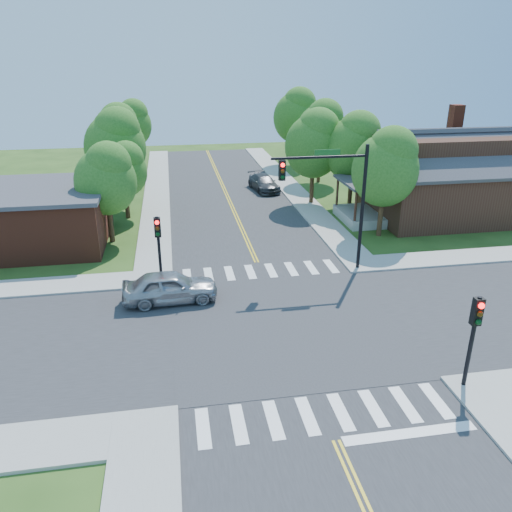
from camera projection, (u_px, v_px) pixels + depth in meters
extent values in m
plane|color=#294816|center=(285.00, 326.00, 22.98)|extent=(100.00, 100.00, 0.00)
cube|color=#2D2D30|center=(285.00, 325.00, 22.97)|extent=(10.00, 90.00, 0.04)
cube|color=#2D2D30|center=(285.00, 325.00, 22.97)|extent=(90.00, 10.00, 0.04)
cube|color=#2D2D30|center=(285.00, 326.00, 22.98)|extent=(10.20, 10.20, 0.06)
cube|color=#9E9B93|center=(289.00, 186.00, 46.72)|extent=(2.20, 40.00, 0.14)
cube|color=#9E9B93|center=(157.00, 192.00, 44.81)|extent=(2.20, 40.00, 0.14)
cube|color=white|center=(187.00, 276.00, 27.96)|extent=(0.45, 2.00, 0.01)
cube|color=white|center=(208.00, 275.00, 28.15)|extent=(0.45, 2.00, 0.01)
cube|color=white|center=(230.00, 273.00, 28.34)|extent=(0.45, 2.00, 0.01)
cube|color=white|center=(250.00, 272.00, 28.53)|extent=(0.45, 2.00, 0.01)
cube|color=white|center=(271.00, 270.00, 28.71)|extent=(0.45, 2.00, 0.01)
cube|color=white|center=(291.00, 269.00, 28.90)|extent=(0.45, 2.00, 0.01)
cube|color=white|center=(311.00, 267.00, 29.09)|extent=(0.45, 2.00, 0.01)
cube|color=white|center=(331.00, 266.00, 29.28)|extent=(0.45, 2.00, 0.01)
cube|color=white|center=(203.00, 428.00, 16.65)|extent=(0.45, 2.00, 0.01)
cube|color=white|center=(239.00, 424.00, 16.83)|extent=(0.45, 2.00, 0.01)
cube|color=white|center=(273.00, 420.00, 17.02)|extent=(0.45, 2.00, 0.01)
cube|color=white|center=(307.00, 416.00, 17.21)|extent=(0.45, 2.00, 0.01)
cube|color=white|center=(341.00, 412.00, 17.40)|extent=(0.45, 2.00, 0.01)
cube|color=white|center=(373.00, 408.00, 17.59)|extent=(0.45, 2.00, 0.01)
cube|color=white|center=(405.00, 404.00, 17.78)|extent=(0.45, 2.00, 0.01)
cube|color=white|center=(436.00, 400.00, 17.96)|extent=(0.45, 2.00, 0.01)
cube|color=yellow|center=(222.00, 186.00, 46.90)|extent=(0.10, 37.50, 0.01)
cube|color=yellow|center=(224.00, 186.00, 46.93)|extent=(0.10, 37.50, 0.01)
cube|color=white|center=(410.00, 434.00, 16.44)|extent=(4.60, 0.45, 0.09)
cylinder|color=black|center=(362.00, 210.00, 27.61)|extent=(0.20, 0.20, 7.20)
cylinder|color=black|center=(320.00, 157.00, 26.07)|extent=(5.20, 0.14, 0.14)
cube|color=#19591E|center=(327.00, 152.00, 25.99)|extent=(1.40, 0.04, 0.30)
cube|color=black|center=(282.00, 170.00, 25.99)|extent=(0.34, 0.28, 1.05)
sphere|color=#FF0C0C|center=(283.00, 165.00, 25.71)|extent=(0.22, 0.22, 0.22)
sphere|color=#3F2605|center=(283.00, 171.00, 25.84)|extent=(0.22, 0.22, 0.22)
sphere|color=#05330F|center=(283.00, 177.00, 25.96)|extent=(0.22, 0.22, 0.22)
cylinder|color=black|center=(471.00, 344.00, 18.03)|extent=(0.16, 0.16, 3.80)
cube|color=black|center=(477.00, 312.00, 17.53)|extent=(0.34, 0.28, 1.05)
sphere|color=#FF0C0C|center=(481.00, 306.00, 17.26)|extent=(0.22, 0.22, 0.22)
sphere|color=#3F2605|center=(480.00, 314.00, 17.38)|extent=(0.22, 0.22, 0.22)
sphere|color=#05330F|center=(478.00, 322.00, 17.50)|extent=(0.22, 0.22, 0.22)
cylinder|color=black|center=(159.00, 251.00, 26.49)|extent=(0.16, 0.16, 3.80)
cube|color=black|center=(157.00, 227.00, 25.99)|extent=(0.34, 0.28, 1.05)
sphere|color=#FF0C0C|center=(157.00, 223.00, 25.72)|extent=(0.22, 0.22, 0.22)
sphere|color=#3F2605|center=(157.00, 228.00, 25.84)|extent=(0.22, 0.22, 0.22)
sphere|color=#05330F|center=(158.00, 234.00, 25.96)|extent=(0.22, 0.22, 0.22)
cube|color=#381C13|center=(440.00, 191.00, 37.56)|extent=(10.00, 8.00, 4.00)
cube|color=#9E9B93|center=(359.00, 216.00, 37.20)|extent=(2.60, 4.50, 0.70)
cylinder|color=#381C13|center=(355.00, 209.00, 34.73)|extent=(0.18, 0.18, 2.50)
cylinder|color=#381C13|center=(337.00, 194.00, 38.38)|extent=(0.18, 0.18, 2.50)
cube|color=#38383D|center=(362.00, 182.00, 36.22)|extent=(2.80, 4.80, 0.18)
cube|color=maroon|center=(449.00, 160.00, 40.56)|extent=(0.90, 0.90, 7.11)
cube|color=maroon|center=(25.00, 219.00, 32.14)|extent=(10.00, 8.00, 3.50)
cube|color=#38383D|center=(20.00, 191.00, 31.44)|extent=(10.40, 8.40, 0.25)
cylinder|color=#382314|center=(380.00, 216.00, 33.81)|extent=(0.34, 0.34, 2.77)
ellipsoid|color=#285D1B|center=(385.00, 170.00, 32.63)|extent=(4.38, 4.16, 4.81)
sphere|color=#285D1B|center=(393.00, 151.00, 31.99)|extent=(3.21, 3.21, 3.21)
cylinder|color=#382314|center=(350.00, 190.00, 40.02)|extent=(0.34, 0.34, 2.87)
ellipsoid|color=#285D1B|center=(353.00, 150.00, 38.79)|extent=(4.53, 4.30, 4.98)
sphere|color=#285D1B|center=(359.00, 132.00, 38.14)|extent=(3.32, 3.32, 3.32)
cylinder|color=#382314|center=(319.00, 167.00, 47.99)|extent=(0.34, 0.34, 2.93)
ellipsoid|color=#285D1B|center=(321.00, 132.00, 46.74)|extent=(4.62, 4.39, 5.09)
sphere|color=#285D1B|center=(325.00, 117.00, 46.08)|extent=(3.39, 3.39, 3.39)
cylinder|color=#382314|center=(295.00, 150.00, 55.62)|extent=(0.34, 0.34, 3.12)
ellipsoid|color=#285D1B|center=(296.00, 118.00, 54.28)|extent=(4.93, 4.69, 5.43)
sphere|color=#285D1B|center=(299.00, 104.00, 53.59)|extent=(3.62, 3.62, 3.62)
cylinder|color=#382314|center=(111.00, 224.00, 32.78)|extent=(0.34, 0.34, 2.48)
ellipsoid|color=#285D1B|center=(106.00, 182.00, 31.72)|extent=(3.91, 3.72, 4.30)
sphere|color=#285D1B|center=(108.00, 164.00, 31.14)|extent=(2.87, 2.87, 2.87)
cylinder|color=#382314|center=(120.00, 190.00, 39.74)|extent=(0.34, 0.34, 2.98)
ellipsoid|color=#285D1B|center=(115.00, 148.00, 38.46)|extent=(4.70, 4.47, 5.17)
sphere|color=#285D1B|center=(117.00, 129.00, 37.79)|extent=(3.45, 3.45, 3.45)
cylinder|color=#382314|center=(120.00, 172.00, 46.12)|extent=(0.34, 0.34, 2.87)
ellipsoid|color=#285D1B|center=(117.00, 136.00, 44.89)|extent=(4.53, 4.30, 4.98)
sphere|color=#285D1B|center=(118.00, 121.00, 44.25)|extent=(3.32, 3.32, 3.32)
cylinder|color=#382314|center=(134.00, 154.00, 54.99)|extent=(0.34, 0.34, 2.70)
ellipsoid|color=#285D1B|center=(132.00, 125.00, 53.84)|extent=(4.26, 4.04, 4.68)
sphere|color=#285D1B|center=(133.00, 113.00, 53.22)|extent=(3.12, 3.12, 3.12)
cylinder|color=#382314|center=(312.00, 187.00, 40.98)|extent=(0.34, 0.34, 2.91)
ellipsoid|color=#285D1B|center=(313.00, 146.00, 39.74)|extent=(4.59, 4.36, 5.05)
sphere|color=#285D1B|center=(319.00, 129.00, 39.08)|extent=(3.37, 3.37, 3.37)
cylinder|color=#382314|center=(127.00, 204.00, 37.61)|extent=(0.34, 0.34, 2.17)
ellipsoid|color=#285D1B|center=(124.00, 172.00, 36.68)|extent=(3.43, 3.26, 3.78)
sphere|color=#285D1B|center=(126.00, 158.00, 36.16)|extent=(2.52, 2.52, 2.52)
imported|color=#A4A7AB|center=(170.00, 288.00, 24.88)|extent=(2.27, 4.85, 1.60)
imported|color=#333639|center=(264.00, 183.00, 45.20)|extent=(3.27, 5.27, 1.37)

